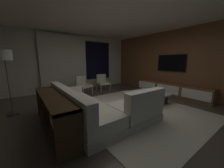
# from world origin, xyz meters

# --- Properties ---
(floor) EXTENTS (9.20, 9.20, 0.00)m
(floor) POSITION_xyz_m (0.00, 0.00, 0.00)
(floor) COLOR #473D33
(back_wall_with_window) EXTENTS (6.60, 0.30, 2.70)m
(back_wall_with_window) POSITION_xyz_m (-0.06, 3.62, 1.34)
(back_wall_with_window) COLOR beige
(back_wall_with_window) RESTS_ON floor
(media_wall) EXTENTS (0.12, 7.80, 2.70)m
(media_wall) POSITION_xyz_m (3.06, 0.00, 1.35)
(media_wall) COLOR brown
(media_wall) RESTS_ON floor
(ceiling) EXTENTS (8.20, 8.20, 0.00)m
(ceiling) POSITION_xyz_m (0.00, 0.00, 2.70)
(ceiling) COLOR beige
(area_rug) EXTENTS (3.20, 3.80, 0.01)m
(area_rug) POSITION_xyz_m (0.35, -0.10, 0.01)
(area_rug) COLOR beige
(area_rug) RESTS_ON floor
(sectional_couch) EXTENTS (1.98, 2.50, 0.82)m
(sectional_couch) POSITION_xyz_m (-0.88, -0.05, 0.29)
(sectional_couch) COLOR #B1A997
(sectional_couch) RESTS_ON floor
(coffee_table) EXTENTS (1.16, 1.16, 0.36)m
(coffee_table) POSITION_xyz_m (1.17, 0.04, 0.19)
(coffee_table) COLOR #392412
(coffee_table) RESTS_ON floor
(book_stack_on_coffee_table) EXTENTS (0.30, 0.21, 0.09)m
(book_stack_on_coffee_table) POSITION_xyz_m (1.22, -0.16, 0.40)
(book_stack_on_coffee_table) COLOR slate
(book_stack_on_coffee_table) RESTS_ON coffee_table
(accent_chair_near_window) EXTENTS (0.60, 0.61, 0.78)m
(accent_chair_near_window) POSITION_xyz_m (0.97, 2.58, 0.43)
(accent_chair_near_window) COLOR #B2ADA0
(accent_chair_near_window) RESTS_ON floor
(accent_chair_by_curtain) EXTENTS (0.67, 0.68, 0.78)m
(accent_chair_by_curtain) POSITION_xyz_m (-0.10, 2.50, 0.43)
(accent_chair_by_curtain) COLOR #B2ADA0
(accent_chair_by_curtain) RESTS_ON floor
(media_console) EXTENTS (0.46, 3.10, 0.52)m
(media_console) POSITION_xyz_m (2.77, 0.05, 0.25)
(media_console) COLOR brown
(media_console) RESTS_ON floor
(mounted_tv) EXTENTS (0.05, 1.21, 0.70)m
(mounted_tv) POSITION_xyz_m (2.95, 0.25, 1.35)
(mounted_tv) COLOR black
(console_table_behind_couch) EXTENTS (0.40, 2.10, 0.74)m
(console_table_behind_couch) POSITION_xyz_m (-1.79, 0.08, 0.41)
(console_table_behind_couch) COLOR #392412
(console_table_behind_couch) RESTS_ON floor
(standing_lamp) EXTENTS (0.34, 0.34, 1.71)m
(standing_lamp) POSITION_xyz_m (-2.55, 1.55, 1.47)
(standing_lamp) COLOR #333335
(standing_lamp) RESTS_ON floor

